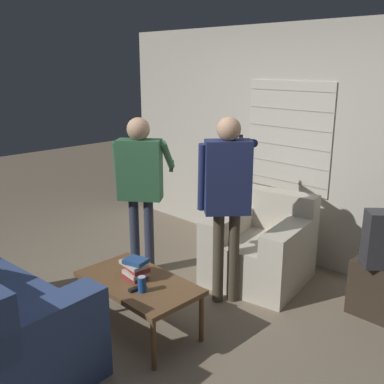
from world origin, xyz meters
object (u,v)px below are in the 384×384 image
object	(u,v)px
person_left_standing	(140,177)
spare_remote	(136,288)
armchair_beige	(261,247)
person_right_standing	(227,188)
book_stack	(135,268)
coffee_table	(138,285)
soda_can	(142,284)

from	to	relation	value
person_left_standing	spare_remote	bearing A→B (deg)	-78.29
armchair_beige	person_right_standing	distance (m)	0.94
armchair_beige	book_stack	bearing A→B (deg)	71.78
armchair_beige	person_right_standing	xyz separation A→B (m)	(0.03, -0.58, 0.74)
person_left_standing	spare_remote	world-z (taller)	person_left_standing
coffee_table	person_right_standing	world-z (taller)	person_right_standing
person_left_standing	spare_remote	xyz separation A→B (m)	(0.94, -0.81, -0.58)
armchair_beige	spare_remote	world-z (taller)	armchair_beige
book_stack	spare_remote	size ratio (longest dim) A/B	1.97
book_stack	spare_remote	distance (m)	0.22
person_right_standing	book_stack	world-z (taller)	person_right_standing
spare_remote	coffee_table	bearing A→B (deg)	140.04
person_right_standing	book_stack	size ratio (longest dim) A/B	6.55
soda_can	person_right_standing	bearing A→B (deg)	89.30
armchair_beige	spare_remote	xyz separation A→B (m)	(-0.03, -1.56, 0.11)
person_left_standing	book_stack	xyz separation A→B (m)	(0.77, -0.69, -0.51)
person_left_standing	coffee_table	bearing A→B (deg)	-77.91
person_right_standing	soda_can	distance (m)	1.13
person_left_standing	soda_can	size ratio (longest dim) A/B	12.98
person_left_standing	person_right_standing	world-z (taller)	person_right_standing
person_left_standing	book_stack	bearing A→B (deg)	-79.17
person_right_standing	spare_remote	size ratio (longest dim) A/B	12.92
armchair_beige	spare_remote	distance (m)	1.56
coffee_table	book_stack	bearing A→B (deg)	164.42
person_right_standing	book_stack	xyz separation A→B (m)	(-0.23, -0.86, -0.55)
armchair_beige	person_right_standing	world-z (taller)	person_right_standing
book_stack	person_left_standing	bearing A→B (deg)	138.22
person_left_standing	book_stack	distance (m)	1.15
armchair_beige	spare_remote	bearing A→B (deg)	78.34
person_left_standing	soda_can	bearing A→B (deg)	-76.23
spare_remote	book_stack	bearing A→B (deg)	147.18
coffee_table	person_right_standing	size ratio (longest dim) A/B	0.60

